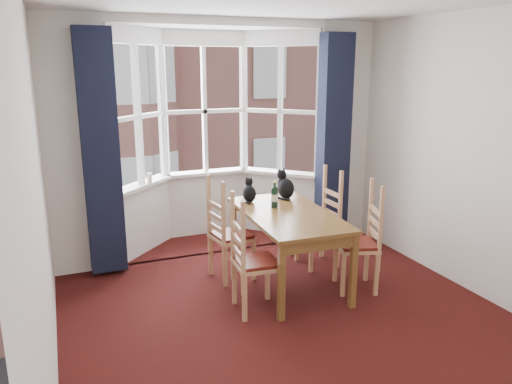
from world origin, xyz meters
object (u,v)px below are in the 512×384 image
cat_left (249,192)px  wine_bottle (274,196)px  chair_right_near (365,245)px  chair_left_near (247,265)px  chair_left_far (224,238)px  dining_table (288,220)px  cat_right (285,187)px  chair_right_far (324,225)px  candle_tall (149,178)px

cat_left → wine_bottle: 0.37m
chair_right_near → chair_left_near: bearing=-179.2°
chair_left_near → wine_bottle: (0.57, 0.67, 0.44)m
chair_left_far → wine_bottle: 0.70m
dining_table → chair_left_far: bearing=150.0°
dining_table → chair_right_near: chair_right_near is taller
chair_left_near → cat_right: cat_right is taller
dining_table → chair_left_far: 0.72m
chair_left_far → chair_right_far: bearing=-0.3°
chair_right_far → cat_right: bearing=152.7°
dining_table → cat_right: (0.23, 0.55, 0.22)m
chair_right_far → wine_bottle: bearing=-171.3°
cat_left → cat_right: 0.44m
chair_right_near → chair_right_far: bearing=93.8°
dining_table → chair_right_near: bearing=-31.3°
dining_table → candle_tall: size_ratio=13.11×
candle_tall → dining_table: bearing=-52.9°
chair_left_far → cat_left: cat_left is taller
chair_left_far → dining_table: bearing=-30.0°
dining_table → chair_right_far: bearing=27.6°
chair_left_near → dining_table: bearing=35.1°
candle_tall → cat_left: bearing=-45.7°
cat_right → candle_tall: (-1.38, 0.97, 0.01)m
wine_bottle → chair_right_near: bearing=-41.3°
chair_right_far → cat_right: 0.64m
chair_right_near → chair_right_far: same height
dining_table → candle_tall: 1.91m
cat_right → cat_left: bearing=178.7°
cat_right → dining_table: bearing=-112.8°
cat_left → dining_table: bearing=-69.2°
dining_table → candle_tall: (-1.15, 1.52, 0.23)m
chair_left_far → candle_tall: 1.38m
dining_table → cat_right: 0.63m
chair_left_near → chair_left_far: size_ratio=1.00×
dining_table → chair_right_near: 0.84m
chair_left_near → chair_right_near: size_ratio=1.00×
chair_right_near → candle_tall: bearing=133.5°
chair_left_near → cat_left: (0.41, 0.99, 0.42)m
candle_tall → chair_left_far: bearing=-64.6°
chair_left_near → candle_tall: (-0.53, 1.95, 0.46)m
candle_tall → chair_right_near: bearing=-46.5°
chair_left_far → chair_right_near: bearing=-30.7°
cat_right → chair_right_near: bearing=-64.5°
dining_table → cat_left: 0.62m
chair_right_far → candle_tall: bearing=146.5°
dining_table → chair_left_far: chair_left_far is taller
dining_table → chair_right_near: (0.69, -0.42, -0.23)m
chair_right_far → cat_left: cat_left is taller
cat_right → chair_right_far: bearing=-27.3°
chair_left_near → cat_right: size_ratio=2.67×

